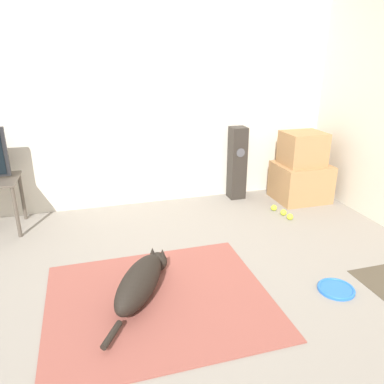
{
  "coord_description": "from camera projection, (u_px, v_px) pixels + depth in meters",
  "views": [
    {
      "loc": [
        -0.24,
        -1.99,
        1.65
      ],
      "look_at": [
        0.65,
        1.09,
        0.45
      ],
      "focal_mm": 35.0,
      "sensor_mm": 36.0,
      "label": 1
    }
  ],
  "objects": [
    {
      "name": "area_rug",
      "position": [
        159.0,
        300.0,
        2.65
      ],
      "size": [
        1.55,
        1.31,
        0.01
      ],
      "color": "#934C42",
      "rests_on": "ground_plane"
    },
    {
      "name": "dog",
      "position": [
        141.0,
        281.0,
        2.64
      ],
      "size": [
        0.57,
        0.89,
        0.26
      ],
      "color": "black",
      "rests_on": "area_rug"
    },
    {
      "name": "cardboard_box_upper",
      "position": [
        303.0,
        148.0,
        4.27
      ],
      "size": [
        0.45,
        0.39,
        0.37
      ],
      "color": "#A87A4C",
      "rests_on": "cardboard_box_lower"
    },
    {
      "name": "tennis_ball_near_speaker",
      "position": [
        290.0,
        217.0,
        3.92
      ],
      "size": [
        0.07,
        0.07,
        0.07
      ],
      "color": "#C6E033",
      "rests_on": "ground_plane"
    },
    {
      "name": "floor_speaker",
      "position": [
        237.0,
        163.0,
        4.4
      ],
      "size": [
        0.18,
        0.19,
        0.85
      ],
      "color": "#2D2823",
      "rests_on": "ground_plane"
    },
    {
      "name": "cardboard_box_lower",
      "position": [
        301.0,
        182.0,
        4.41
      ],
      "size": [
        0.59,
        0.51,
        0.43
      ],
      "color": "#A87A4C",
      "rests_on": "ground_plane"
    },
    {
      "name": "tennis_ball_by_boxes",
      "position": [
        283.0,
        212.0,
        4.03
      ],
      "size": [
        0.07,
        0.07,
        0.07
      ],
      "color": "#C6E033",
      "rests_on": "ground_plane"
    },
    {
      "name": "tennis_ball_loose_on_carpet",
      "position": [
        274.0,
        208.0,
        4.15
      ],
      "size": [
        0.07,
        0.07,
        0.07
      ],
      "color": "#C6E033",
      "rests_on": "ground_plane"
    },
    {
      "name": "wall_back",
      "position": [
        104.0,
        91.0,
        3.88
      ],
      "size": [
        8.0,
        0.06,
        2.55
      ],
      "color": "silver",
      "rests_on": "ground_plane"
    },
    {
      "name": "frisbee",
      "position": [
        336.0,
        289.0,
        2.76
      ],
      "size": [
        0.27,
        0.27,
        0.03
      ],
      "color": "blue",
      "rests_on": "ground_plane"
    },
    {
      "name": "ground_plane",
      "position": [
        142.0,
        323.0,
        2.43
      ],
      "size": [
        12.0,
        12.0,
        0.0
      ],
      "primitive_type": "plane",
      "color": "gray"
    }
  ]
}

